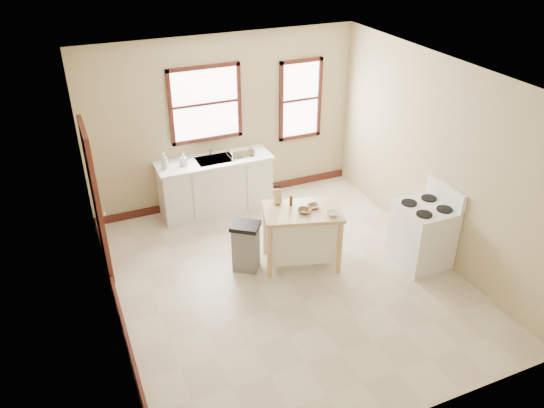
{
  "coord_description": "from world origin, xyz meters",
  "views": [
    {
      "loc": [
        -2.47,
        -5.23,
        4.5
      ],
      "look_at": [
        -0.06,
        0.4,
        0.99
      ],
      "focal_mm": 35.0,
      "sensor_mm": 36.0,
      "label": 1
    }
  ],
  "objects": [
    {
      "name": "floor",
      "position": [
        0.0,
        0.0,
        0.0
      ],
      "size": [
        5.0,
        5.0,
        0.0
      ],
      "primitive_type": "plane",
      "color": "beige",
      "rests_on": "ground"
    },
    {
      "name": "ceiling",
      "position": [
        0.0,
        0.0,
        2.8
      ],
      "size": [
        5.0,
        5.0,
        0.0
      ],
      "primitive_type": "plane",
      "rotation": [
        3.14,
        0.0,
        0.0
      ],
      "color": "white",
      "rests_on": "ground"
    },
    {
      "name": "wall_back",
      "position": [
        0.0,
        2.5,
        1.4
      ],
      "size": [
        4.5,
        0.04,
        2.8
      ],
      "primitive_type": "cube",
      "color": "tan",
      "rests_on": "ground"
    },
    {
      "name": "wall_left",
      "position": [
        -2.25,
        0.0,
        1.4
      ],
      "size": [
        0.04,
        5.0,
        2.8
      ],
      "primitive_type": "cube",
      "color": "tan",
      "rests_on": "ground"
    },
    {
      "name": "wall_right",
      "position": [
        2.25,
        0.0,
        1.4
      ],
      "size": [
        0.04,
        5.0,
        2.8
      ],
      "primitive_type": "cube",
      "color": "tan",
      "rests_on": "ground"
    },
    {
      "name": "window_main",
      "position": [
        -0.3,
        2.48,
        1.75
      ],
      "size": [
        1.17,
        0.06,
        1.22
      ],
      "primitive_type": null,
      "color": "black",
      "rests_on": "wall_back"
    },
    {
      "name": "window_side",
      "position": [
        1.35,
        2.48,
        1.6
      ],
      "size": [
        0.77,
        0.06,
        1.37
      ],
      "primitive_type": null,
      "color": "black",
      "rests_on": "wall_back"
    },
    {
      "name": "door_left",
      "position": [
        -2.21,
        1.3,
        1.05
      ],
      "size": [
        0.06,
        0.9,
        2.1
      ],
      "primitive_type": "cube",
      "color": "black",
      "rests_on": "ground"
    },
    {
      "name": "baseboard_back",
      "position": [
        0.0,
        2.47,
        0.06
      ],
      "size": [
        4.5,
        0.04,
        0.12
      ],
      "primitive_type": "cube",
      "color": "black",
      "rests_on": "ground"
    },
    {
      "name": "baseboard_left",
      "position": [
        -2.22,
        0.0,
        0.06
      ],
      "size": [
        0.04,
        5.0,
        0.12
      ],
      "primitive_type": "cube",
      "color": "black",
      "rests_on": "ground"
    },
    {
      "name": "sink_counter",
      "position": [
        -0.3,
        2.2,
        0.46
      ],
      "size": [
        1.86,
        0.62,
        0.92
      ],
      "primitive_type": null,
      "color": "silver",
      "rests_on": "ground"
    },
    {
      "name": "faucet",
      "position": [
        -0.3,
        2.38,
        1.03
      ],
      "size": [
        0.03,
        0.03,
        0.22
      ],
      "primitive_type": "cylinder",
      "color": "silver",
      "rests_on": "sink_counter"
    },
    {
      "name": "soap_bottle_a",
      "position": [
        -1.09,
        2.18,
        1.05
      ],
      "size": [
        0.12,
        0.12,
        0.26
      ],
      "primitive_type": "imported",
      "rotation": [
        0.0,
        0.0,
        -0.26
      ],
      "color": "#B2B2B2",
      "rests_on": "sink_counter"
    },
    {
      "name": "soap_bottle_b",
      "position": [
        -0.79,
        2.18,
        1.02
      ],
      "size": [
        0.11,
        0.11,
        0.2
      ],
      "primitive_type": "imported",
      "rotation": [
        0.0,
        0.0,
        0.29
      ],
      "color": "#B2B2B2",
      "rests_on": "sink_counter"
    },
    {
      "name": "dish_rack",
      "position": [
        0.15,
        2.17,
        0.97
      ],
      "size": [
        0.48,
        0.42,
        0.1
      ],
      "primitive_type": null,
      "rotation": [
        0.0,
        0.0,
        -0.34
      ],
      "color": "silver",
      "rests_on": "sink_counter"
    },
    {
      "name": "kitchen_island",
      "position": [
        0.34,
        0.29,
        0.43
      ],
      "size": [
        1.21,
        0.96,
        0.87
      ],
      "primitive_type": null,
      "rotation": [
        0.0,
        0.0,
        -0.3
      ],
      "color": "tan",
      "rests_on": "ground"
    },
    {
      "name": "knife_block",
      "position": [
        0.1,
        0.6,
        0.97
      ],
      "size": [
        0.1,
        0.1,
        0.2
      ],
      "primitive_type": null,
      "rotation": [
        0.0,
        0.0,
        -0.02
      ],
      "color": "tan",
      "rests_on": "kitchen_island"
    },
    {
      "name": "pepper_grinder",
      "position": [
        0.25,
        0.46,
        0.94
      ],
      "size": [
        0.05,
        0.05,
        0.15
      ],
      "primitive_type": "cylinder",
      "rotation": [
        0.0,
        0.0,
        -0.15
      ],
      "color": "#452412",
      "rests_on": "kitchen_island"
    },
    {
      "name": "bowl_a",
      "position": [
        0.34,
        0.22,
        0.89
      ],
      "size": [
        0.25,
        0.25,
        0.04
      ],
      "primitive_type": "imported",
      "rotation": [
        0.0,
        0.0,
        -0.67
      ],
      "color": "brown",
      "rests_on": "kitchen_island"
    },
    {
      "name": "bowl_b",
      "position": [
        0.51,
        0.29,
        0.89
      ],
      "size": [
        0.17,
        0.17,
        0.04
      ],
      "primitive_type": "imported",
      "rotation": [
        0.0,
        0.0,
        0.09
      ],
      "color": "brown",
      "rests_on": "kitchen_island"
    },
    {
      "name": "bowl_c",
      "position": [
        0.64,
        0.01,
        0.89
      ],
      "size": [
        0.18,
        0.18,
        0.05
      ],
      "primitive_type": "imported",
      "rotation": [
        0.0,
        0.0,
        -0.18
      ],
      "color": "silver",
      "rests_on": "kitchen_island"
    },
    {
      "name": "trash_bin",
      "position": [
        -0.42,
        0.47,
        0.36
      ],
      "size": [
        0.49,
        0.47,
        0.72
      ],
      "primitive_type": null,
      "rotation": [
        0.0,
        0.0,
        -0.64
      ],
      "color": "#5C5C5A",
      "rests_on": "ground"
    },
    {
      "name": "gas_stove",
      "position": [
        1.91,
        -0.34,
        0.58
      ],
      "size": [
        0.72,
        0.73,
        1.17
      ],
      "primitive_type": null,
      "color": "white",
      "rests_on": "ground"
    }
  ]
}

